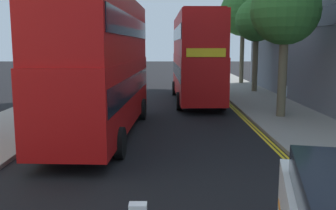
# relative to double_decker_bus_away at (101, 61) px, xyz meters

# --- Properties ---
(sidewalk_right) EXTENTS (4.00, 80.00, 0.14)m
(sidewalk_right) POSITION_rel_double_decker_bus_away_xyz_m (8.70, 1.38, -2.96)
(sidewalk_right) COLOR gray
(sidewalk_right) RESTS_ON ground
(sidewalk_left) EXTENTS (4.00, 80.00, 0.14)m
(sidewalk_left) POSITION_rel_double_decker_bus_away_xyz_m (-4.30, 1.38, -2.96)
(sidewalk_left) COLOR gray
(sidewalk_left) RESTS_ON ground
(kerb_line_outer) EXTENTS (0.10, 56.00, 0.01)m
(kerb_line_outer) POSITION_rel_double_decker_bus_away_xyz_m (6.60, -0.62, -3.03)
(kerb_line_outer) COLOR yellow
(kerb_line_outer) RESTS_ON ground
(kerb_line_inner) EXTENTS (0.10, 56.00, 0.01)m
(kerb_line_inner) POSITION_rel_double_decker_bus_away_xyz_m (6.44, -0.62, -3.03)
(kerb_line_inner) COLOR yellow
(kerb_line_inner) RESTS_ON ground
(double_decker_bus_away) EXTENTS (3.13, 10.90, 5.64)m
(double_decker_bus_away) POSITION_rel_double_decker_bus_away_xyz_m (0.00, 0.00, 0.00)
(double_decker_bus_away) COLOR #B20F0F
(double_decker_bus_away) RESTS_ON ground
(double_decker_bus_oncoming) EXTENTS (2.98, 10.86, 5.64)m
(double_decker_bus_oncoming) POSITION_rel_double_decker_bus_away_xyz_m (4.47, 9.42, 0.00)
(double_decker_bus_oncoming) COLOR #B20F0F
(double_decker_bus_oncoming) RESTS_ON ground
(pedestrian_far) EXTENTS (0.34, 0.22, 1.62)m
(pedestrian_far) POSITION_rel_double_decker_bus_away_xyz_m (8.77, 4.62, -2.04)
(pedestrian_far) COLOR #2D2D38
(pedestrian_far) RESTS_ON sidewalk_right
(street_tree_near) EXTENTS (3.26, 3.26, 7.07)m
(street_tree_near) POSITION_rel_double_decker_bus_away_xyz_m (9.41, 14.24, 2.48)
(street_tree_near) COLOR #6B6047
(street_tree_near) RESTS_ON sidewalk_right
(street_tree_mid) EXTENTS (4.35, 4.35, 8.74)m
(street_tree_mid) POSITION_rel_double_decker_bus_away_xyz_m (9.67, 21.02, 3.64)
(street_tree_mid) COLOR #6B6047
(street_tree_mid) RESTS_ON sidewalk_right
(street_tree_far) EXTENTS (3.37, 3.37, 6.89)m
(street_tree_far) POSITION_rel_double_decker_bus_away_xyz_m (8.33, 3.46, 2.25)
(street_tree_far) COLOR #6B6047
(street_tree_far) RESTS_ON sidewalk_right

